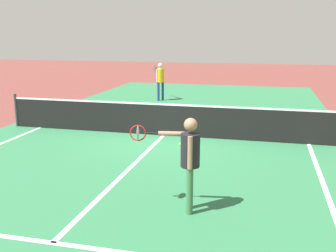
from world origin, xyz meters
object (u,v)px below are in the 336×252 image
at_px(net, 163,119).
at_px(tennis_ball_near_net, 180,144).
at_px(player_near, 188,154).
at_px(player_far, 160,77).

xyz_separation_m(net, tennis_ball_near_net, (0.71, -0.93, -0.46)).
xyz_separation_m(net, player_near, (1.69, -4.88, 0.52)).
bearing_deg(tennis_ball_near_net, player_far, 109.13).
xyz_separation_m(net, player_far, (-1.72, 6.09, 0.56)).
relative_size(net, player_far, 5.89).
height_order(net, tennis_ball_near_net, net).
distance_m(player_near, player_far, 11.48).
distance_m(player_far, tennis_ball_near_net, 7.49).
relative_size(player_near, player_far, 0.96).
relative_size(player_far, tennis_ball_near_net, 25.61).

